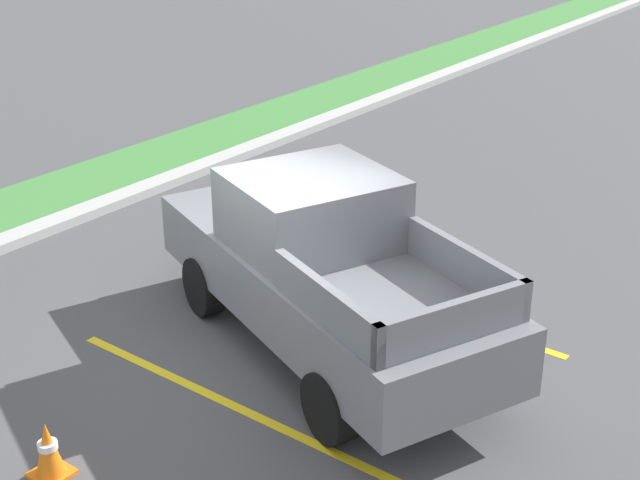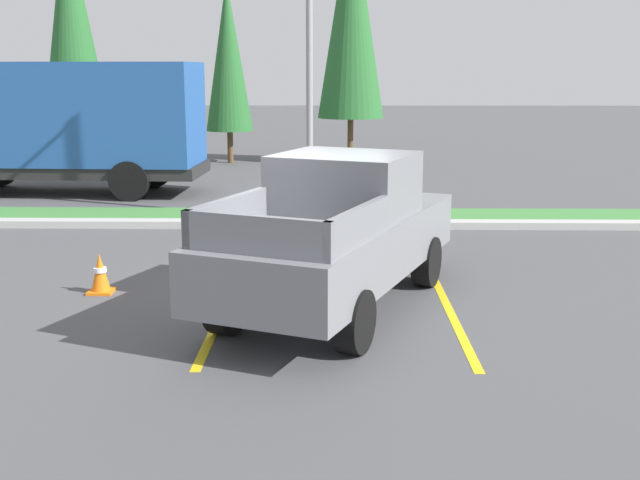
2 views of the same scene
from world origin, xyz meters
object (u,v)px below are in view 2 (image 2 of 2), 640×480
(street_light, at_px, (309,31))
(cypress_tree_left_inner, at_px, (228,56))
(cypress_tree_center, at_px, (351,11))
(traffic_cone, at_px, (100,274))
(pickup_truck_main, at_px, (338,233))
(cypress_tree_leftmost, at_px, (71,16))
(cargo_truck_distant, at_px, (77,123))

(street_light, xyz_separation_m, cypress_tree_left_inner, (-3.10, 10.65, -0.32))
(cypress_tree_center, relative_size, traffic_cone, 14.55)
(pickup_truck_main, bearing_deg, cypress_tree_leftmost, 118.06)
(street_light, xyz_separation_m, cypress_tree_center, (1.11, 10.65, 1.15))
(street_light, height_order, cypress_tree_left_inner, street_light)
(pickup_truck_main, height_order, cargo_truck_distant, cargo_truck_distant)
(pickup_truck_main, distance_m, cypress_tree_left_inner, 17.46)
(street_light, distance_m, cypress_tree_leftmost, 13.60)
(cargo_truck_distant, relative_size, street_light, 1.00)
(pickup_truck_main, relative_size, street_light, 0.81)
(cypress_tree_leftmost, relative_size, traffic_cone, 14.09)
(pickup_truck_main, height_order, cypress_tree_leftmost, cypress_tree_leftmost)
(cargo_truck_distant, xyz_separation_m, cypress_tree_left_inner, (3.08, 6.94, 1.82))
(pickup_truck_main, bearing_deg, cargo_truck_distant, 124.24)
(street_light, bearing_deg, cargo_truck_distant, 149.01)
(cypress_tree_left_inner, bearing_deg, cypress_tree_leftmost, -179.85)
(pickup_truck_main, height_order, cypress_tree_left_inner, cypress_tree_left_inner)
(pickup_truck_main, height_order, traffic_cone, pickup_truck_main)
(cargo_truck_distant, distance_m, cypress_tree_center, 10.59)
(cypress_tree_center, distance_m, traffic_cone, 17.44)
(street_light, xyz_separation_m, traffic_cone, (-2.91, -5.61, -3.70))
(cypress_tree_leftmost, bearing_deg, cypress_tree_center, 0.05)
(street_light, height_order, cypress_tree_leftmost, cypress_tree_leftmost)
(cypress_tree_left_inner, distance_m, cypress_tree_center, 4.46)
(traffic_cone, bearing_deg, cypress_tree_center, 76.12)
(cypress_tree_left_inner, bearing_deg, cypress_tree_center, -0.07)
(cargo_truck_distant, bearing_deg, street_light, -30.99)
(cargo_truck_distant, distance_m, street_light, 7.52)
(pickup_truck_main, height_order, street_light, street_light)
(cypress_tree_center, bearing_deg, pickup_truck_main, -91.80)
(cypress_tree_left_inner, relative_size, traffic_cone, 10.40)
(cargo_truck_distant, xyz_separation_m, street_light, (6.18, -3.71, 2.14))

